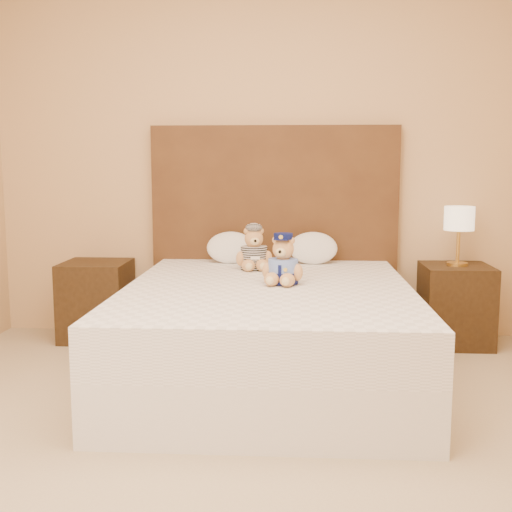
# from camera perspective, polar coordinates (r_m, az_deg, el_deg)

# --- Properties ---
(ground) EXTENTS (4.00, 4.50, 0.00)m
(ground) POSITION_cam_1_polar(r_m,az_deg,el_deg) (2.67, -0.08, -19.22)
(ground) COLOR tan
(ground) RESTS_ON ground
(room_walls) EXTENTS (4.04, 4.52, 2.72)m
(room_walls) POSITION_cam_1_polar(r_m,az_deg,el_deg) (2.89, 0.51, 19.73)
(room_walls) COLOR tan
(room_walls) RESTS_ON ground
(bed) EXTENTS (1.60, 2.00, 0.55)m
(bed) POSITION_cam_1_polar(r_m,az_deg,el_deg) (3.69, 1.09, -6.81)
(bed) COLOR white
(bed) RESTS_ON ground
(headboard) EXTENTS (1.75, 0.08, 1.50)m
(headboard) POSITION_cam_1_polar(r_m,az_deg,el_deg) (4.60, 1.63, 2.17)
(headboard) COLOR #503118
(headboard) RESTS_ON ground
(nightstand_left) EXTENTS (0.45, 0.45, 0.55)m
(nightstand_left) POSITION_cam_1_polar(r_m,az_deg,el_deg) (4.68, -13.99, -3.85)
(nightstand_left) COLOR #352311
(nightstand_left) RESTS_ON ground
(nightstand_right) EXTENTS (0.45, 0.45, 0.55)m
(nightstand_right) POSITION_cam_1_polar(r_m,az_deg,el_deg) (4.60, 17.31, -4.18)
(nightstand_right) COLOR #352311
(nightstand_right) RESTS_ON ground
(lamp) EXTENTS (0.20, 0.20, 0.40)m
(lamp) POSITION_cam_1_polar(r_m,az_deg,el_deg) (4.52, 17.61, 2.94)
(lamp) COLOR gold
(lamp) RESTS_ON nightstand_right
(teddy_police) EXTENTS (0.30, 0.29, 0.29)m
(teddy_police) POSITION_cam_1_polar(r_m,az_deg,el_deg) (3.65, 2.43, -0.28)
(teddy_police) COLOR #B17544
(teddy_police) RESTS_ON bed
(teddy_prisoner) EXTENTS (0.29, 0.28, 0.28)m
(teddy_prisoner) POSITION_cam_1_polar(r_m,az_deg,el_deg) (4.16, -0.19, 0.71)
(teddy_prisoner) COLOR #B17544
(teddy_prisoner) RESTS_ON bed
(pillow_left) EXTENTS (0.33, 0.21, 0.23)m
(pillow_left) POSITION_cam_1_polar(r_m,az_deg,el_deg) (4.46, -2.28, 0.90)
(pillow_left) COLOR white
(pillow_left) RESTS_ON bed
(pillow_right) EXTENTS (0.33, 0.22, 0.24)m
(pillow_right) POSITION_cam_1_polar(r_m,az_deg,el_deg) (4.43, 5.10, 0.85)
(pillow_right) COLOR white
(pillow_right) RESTS_ON bed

